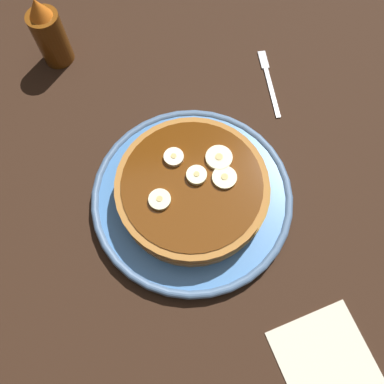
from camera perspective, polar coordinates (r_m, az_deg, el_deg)
The scene contains 11 objects.
ground_plane at distance 55.89cm, azimuth -0.00°, elevation -1.66°, with size 140.00×140.00×3.00cm, color black.
plate at distance 53.50cm, azimuth -0.00°, elevation -0.70°, with size 27.73×27.73×1.96cm.
pancake_stack at distance 51.01cm, azimuth -0.03°, elevation 0.24°, with size 20.33×20.66×4.13cm.
banana_slice_0 at distance 49.33cm, azimuth 0.67°, elevation 2.45°, with size 2.65×2.65×0.89cm.
banana_slice_1 at distance 50.54cm, azimuth -2.70°, elevation 5.12°, with size 2.61×2.61×0.84cm.
banana_slice_2 at distance 50.61cm, azimuth 3.98°, elevation 5.02°, with size 3.52×3.52×0.75cm.
banana_slice_3 at distance 48.26cm, azimuth -4.77°, elevation -1.16°, with size 2.80×2.80×0.79cm.
banana_slice_4 at distance 49.36cm, azimuth 4.85°, elevation 1.80°, with size 3.18×3.18×0.69cm.
napkin at distance 53.23cm, azimuth 19.09°, elevation -22.38°, with size 11.00×11.00×0.30cm, color beige.
fork at distance 65.79cm, azimuth 11.20°, elevation 16.06°, with size 13.02×1.36×0.50cm.
syrup_bottle at distance 67.52cm, azimuth -20.25°, elevation 20.96°, with size 4.84×4.84×11.54cm.
Camera 1 is at (-19.23, 3.26, 50.88)cm, focal length 36.24 mm.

